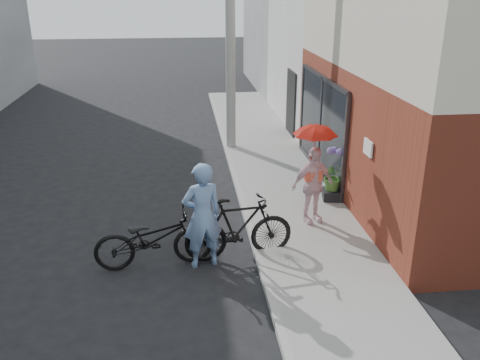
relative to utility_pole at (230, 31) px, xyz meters
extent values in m
plane|color=black|center=(-1.10, -6.00, -3.50)|extent=(80.00, 80.00, 0.00)
cube|color=gray|center=(1.00, -4.00, -3.44)|extent=(2.20, 24.00, 0.12)
cube|color=#9E9E99|center=(-0.16, -4.00, -3.44)|extent=(0.12, 24.00, 0.12)
cube|color=black|center=(2.06, -2.50, -2.14)|extent=(0.06, 3.80, 2.40)
cube|color=white|center=(2.06, -5.80, -1.68)|extent=(0.04, 0.40, 0.30)
cube|color=silver|center=(6.10, 3.00, 0.00)|extent=(8.00, 6.00, 7.00)
cube|color=slate|center=(6.10, 10.00, 0.00)|extent=(8.00, 8.00, 7.00)
cylinder|color=#9E9E99|center=(0.00, 0.00, 0.00)|extent=(0.28, 0.28, 7.00)
imported|color=#6586B4|center=(-1.16, -6.67, -2.53)|extent=(0.80, 0.63, 1.95)
imported|color=black|center=(-2.03, -6.61, -2.95)|extent=(2.15, 0.93, 1.10)
imported|color=black|center=(-0.50, -6.48, -2.90)|extent=(2.06, 0.81, 1.21)
imported|color=silver|center=(1.13, -5.38, -2.57)|extent=(1.02, 0.68, 1.61)
imported|color=red|center=(1.13, -5.38, -1.40)|extent=(0.84, 0.84, 0.74)
cube|color=black|center=(1.90, -4.31, -3.27)|extent=(0.50, 0.50, 0.23)
imported|color=#42702D|center=(1.90, -4.31, -2.82)|extent=(0.59, 0.51, 0.66)
camera|label=1|loc=(-1.43, -14.69, 1.26)|focal=38.00mm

